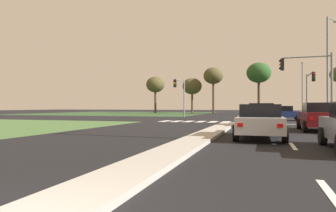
# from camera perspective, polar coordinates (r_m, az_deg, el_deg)

# --- Properties ---
(ground_plane) EXTENTS (200.00, 200.00, 0.00)m
(ground_plane) POSITION_cam_1_polar(r_m,az_deg,el_deg) (32.03, 13.40, -2.62)
(ground_plane) COLOR black
(grass_verge_far_left) EXTENTS (35.00, 35.00, 0.01)m
(grass_verge_far_left) POSITION_cam_1_polar(r_m,az_deg,el_deg) (62.98, -8.54, -1.42)
(grass_verge_far_left) COLOR #2D4C28
(grass_verge_far_left) RESTS_ON ground
(median_island_near) EXTENTS (1.20, 22.00, 0.14)m
(median_island_near) POSITION_cam_1_polar(r_m,az_deg,el_deg) (13.21, 6.96, -5.82)
(median_island_near) COLOR #ADA89E
(median_island_near) RESTS_ON ground
(median_island_far) EXTENTS (1.20, 36.00, 0.14)m
(median_island_far) POSITION_cam_1_polar(r_m,az_deg,el_deg) (56.98, 15.35, -1.48)
(median_island_far) COLOR #ADA89E
(median_island_far) RESTS_ON ground
(lane_dash_near) EXTENTS (0.14, 2.00, 0.01)m
(lane_dash_near) POSITION_cam_1_polar(r_m,az_deg,el_deg) (5.34, 29.25, -14.96)
(lane_dash_near) COLOR silver
(lane_dash_near) RESTS_ON ground
(lane_dash_second) EXTENTS (0.14, 2.00, 0.01)m
(lane_dash_second) POSITION_cam_1_polar(r_m,az_deg,el_deg) (11.19, 23.11, -7.17)
(lane_dash_second) COLOR silver
(lane_dash_second) RESTS_ON ground
(lane_dash_third) EXTENTS (0.14, 2.00, 0.01)m
(lane_dash_third) POSITION_cam_1_polar(r_m,az_deg,el_deg) (17.15, 21.27, -4.73)
(lane_dash_third) COLOR silver
(lane_dash_third) RESTS_ON ground
(lane_dash_fourth) EXTENTS (0.14, 2.00, 0.01)m
(lane_dash_fourth) POSITION_cam_1_polar(r_m,az_deg,el_deg) (23.12, 20.38, -3.55)
(lane_dash_fourth) COLOR silver
(lane_dash_fourth) RESTS_ON ground
(stop_bar_near) EXTENTS (6.40, 0.50, 0.01)m
(stop_bar_near) POSITION_cam_1_polar(r_m,az_deg,el_deg) (24.98, 20.88, -3.30)
(stop_bar_near) COLOR silver
(stop_bar_near) RESTS_ON ground
(crosswalk_bar_near) EXTENTS (0.70, 2.80, 0.01)m
(crosswalk_bar_near) POSITION_cam_1_polar(r_m,az_deg,el_deg) (28.18, -0.55, -2.95)
(crosswalk_bar_near) COLOR silver
(crosswalk_bar_near) RESTS_ON ground
(crosswalk_bar_second) EXTENTS (0.70, 2.80, 0.01)m
(crosswalk_bar_second) POSITION_cam_1_polar(r_m,az_deg,el_deg) (27.84, 1.70, -2.99)
(crosswalk_bar_second) COLOR silver
(crosswalk_bar_second) RESTS_ON ground
(crosswalk_bar_third) EXTENTS (0.70, 2.80, 0.01)m
(crosswalk_bar_third) POSITION_cam_1_polar(r_m,az_deg,el_deg) (27.54, 4.00, -3.02)
(crosswalk_bar_third) COLOR silver
(crosswalk_bar_third) RESTS_ON ground
(crosswalk_bar_fourth) EXTENTS (0.70, 2.80, 0.01)m
(crosswalk_bar_fourth) POSITION_cam_1_polar(r_m,az_deg,el_deg) (27.29, 6.35, -3.04)
(crosswalk_bar_fourth) COLOR silver
(crosswalk_bar_fourth) RESTS_ON ground
(crosswalk_bar_fifth) EXTENTS (0.70, 2.80, 0.01)m
(crosswalk_bar_fifth) POSITION_cam_1_polar(r_m,az_deg,el_deg) (27.08, 8.74, -3.06)
(crosswalk_bar_fifth) COLOR silver
(crosswalk_bar_fifth) RESTS_ON ground
(crosswalk_bar_sixth) EXTENTS (0.70, 2.80, 0.01)m
(crosswalk_bar_sixth) POSITION_cam_1_polar(r_m,az_deg,el_deg) (26.92, 11.16, -3.08)
(crosswalk_bar_sixth) COLOR silver
(crosswalk_bar_sixth) RESTS_ON ground
(crosswalk_bar_seventh) EXTENTS (0.70, 2.80, 0.01)m
(crosswalk_bar_seventh) POSITION_cam_1_polar(r_m,az_deg,el_deg) (26.81, 13.60, -3.09)
(crosswalk_bar_seventh) COLOR silver
(crosswalk_bar_seventh) RESTS_ON ground
(car_blue_near) EXTENTS (4.47, 2.04, 1.47)m
(car_blue_near) POSITION_cam_1_polar(r_m,az_deg,el_deg) (32.06, 21.42, -1.26)
(car_blue_near) COLOR navy
(car_blue_near) RESTS_ON ground
(car_maroon_second) EXTENTS (1.96, 4.38, 1.61)m
(car_maroon_second) POSITION_cam_1_polar(r_m,az_deg,el_deg) (18.74, 27.24, -1.85)
(car_maroon_second) COLOR maroon
(car_maroon_second) RESTS_ON ground
(car_silver_third) EXTENTS (2.04, 4.56, 1.48)m
(car_silver_third) POSITION_cam_1_polar(r_m,az_deg,el_deg) (13.35, 17.50, -2.79)
(car_silver_third) COLOR #B7B7BC
(car_silver_third) RESTS_ON ground
(car_black_fifth) EXTENTS (1.98, 4.18, 1.61)m
(car_black_fifth) POSITION_cam_1_polar(r_m,az_deg,el_deg) (21.13, 17.68, -1.66)
(car_black_fifth) COLOR black
(car_black_fifth) RESTS_ON ground
(traffic_signal_far_left) EXTENTS (0.32, 4.75, 5.01)m
(traffic_signal_far_left) POSITION_cam_1_polar(r_m,az_deg,el_deg) (38.11, 2.48, 3.00)
(traffic_signal_far_left) COLOR gray
(traffic_signal_far_left) RESTS_ON ground
(traffic_signal_near_right) EXTENTS (3.91, 0.32, 5.57)m
(traffic_signal_near_right) POSITION_cam_1_polar(r_m,az_deg,el_deg) (25.70, 26.24, 5.25)
(traffic_signal_near_right) COLOR gray
(traffic_signal_near_right) RESTS_ON ground
(traffic_signal_far_right) EXTENTS (0.32, 5.16, 5.30)m
(traffic_signal_far_right) POSITION_cam_1_polar(r_m,az_deg,el_deg) (37.00, 25.81, 3.44)
(traffic_signal_far_right) COLOR gray
(traffic_signal_far_right) RESTS_ON ground
(street_lamp_second) EXTENTS (1.43, 1.69, 10.46)m
(street_lamp_second) POSITION_cam_1_polar(r_m,az_deg,el_deg) (33.94, 28.74, 7.28)
(street_lamp_second) COLOR gray
(street_lamp_second) RESTS_ON ground
(street_lamp_third) EXTENTS (0.56, 1.95, 8.57)m
(street_lamp_third) POSITION_cam_1_polar(r_m,az_deg,el_deg) (52.55, 24.69, 3.58)
(street_lamp_third) COLOR gray
(street_lamp_third) RESTS_ON ground
(pedestrian_at_median) EXTENTS (0.34, 0.34, 1.82)m
(pedestrian_at_median) POSITION_cam_1_polar(r_m,az_deg,el_deg) (43.43, 14.43, -0.33)
(pedestrian_at_median) COLOR #232833
(pedestrian_at_median) RESTS_ON median_island_far
(treeline_near) EXTENTS (4.13, 4.13, 8.12)m
(treeline_near) POSITION_cam_1_polar(r_m,az_deg,el_deg) (65.44, -2.47, 4.14)
(treeline_near) COLOR #423323
(treeline_near) RESTS_ON ground
(treeline_second) EXTENTS (4.20, 4.20, 7.68)m
(treeline_second) POSITION_cam_1_polar(r_m,az_deg,el_deg) (64.24, 4.72, 3.82)
(treeline_second) COLOR #423323
(treeline_second) RESTS_ON ground
(treeline_third) EXTENTS (4.11, 4.11, 9.67)m
(treeline_third) POSITION_cam_1_polar(r_m,az_deg,el_deg) (62.51, 8.81, 5.77)
(treeline_third) COLOR #423323
(treeline_third) RESTS_ON ground
(treeline_fourth) EXTENTS (4.44, 4.44, 9.61)m
(treeline_fourth) POSITION_cam_1_polar(r_m,az_deg,el_deg) (57.14, 17.25, 6.14)
(treeline_fourth) COLOR #423323
(treeline_fourth) RESTS_ON ground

